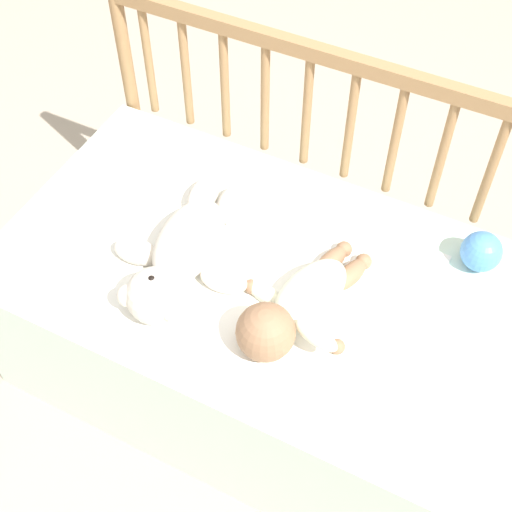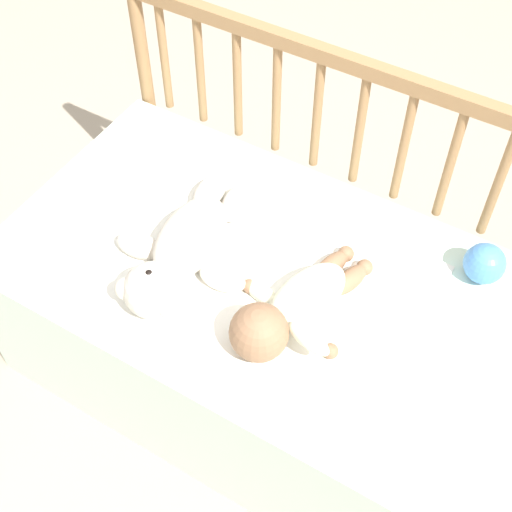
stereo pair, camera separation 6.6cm
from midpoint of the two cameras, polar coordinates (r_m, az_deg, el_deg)
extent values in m
plane|color=tan|center=(1.98, 1.12, -9.02)|extent=(12.00, 12.00, 0.00)
cube|color=silver|center=(1.79, 1.23, -5.48)|extent=(1.19, 0.69, 0.44)
cylinder|color=#997047|center=(2.09, -7.55, 11.50)|extent=(0.04, 0.04, 0.79)
cube|color=#997047|center=(1.62, 8.35, 15.15)|extent=(1.16, 0.03, 0.04)
cylinder|color=#997047|center=(1.93, -6.35, 15.49)|extent=(0.02, 0.02, 0.31)
cylinder|color=#997047|center=(1.87, -3.45, 14.53)|extent=(0.02, 0.02, 0.31)
cylinder|color=#997047|center=(1.83, -0.42, 13.48)|extent=(0.02, 0.02, 0.31)
cylinder|color=#997047|center=(1.78, 2.74, 12.34)|extent=(0.02, 0.02, 0.31)
cylinder|color=#997047|center=(1.75, 6.01, 11.11)|extent=(0.02, 0.02, 0.31)
cylinder|color=#997047|center=(1.71, 9.38, 9.80)|extent=(0.02, 0.02, 0.31)
cylinder|color=#997047|center=(1.69, 12.84, 8.40)|extent=(0.02, 0.02, 0.31)
cylinder|color=#997047|center=(1.67, 16.35, 6.94)|extent=(0.02, 0.02, 0.31)
cylinder|color=#997047|center=(1.67, 19.89, 5.44)|extent=(0.02, 0.02, 0.31)
cube|color=white|center=(1.59, 0.10, -1.61)|extent=(0.80, 0.53, 0.01)
ellipsoid|color=silver|center=(1.60, -4.06, 1.49)|extent=(0.16, 0.26, 0.11)
sphere|color=silver|center=(1.51, -7.08, -2.75)|extent=(0.12, 0.12, 0.12)
sphere|color=tan|center=(1.48, -7.21, -1.97)|extent=(0.05, 0.05, 0.05)
sphere|color=black|center=(1.46, -7.29, -1.46)|extent=(0.02, 0.02, 0.02)
sphere|color=silver|center=(1.48, -5.85, -3.96)|extent=(0.05, 0.05, 0.05)
sphere|color=silver|center=(1.52, -9.12, -2.61)|extent=(0.05, 0.05, 0.05)
ellipsoid|color=silver|center=(1.56, -1.49, -1.78)|extent=(0.11, 0.07, 0.06)
ellipsoid|color=silver|center=(1.63, -8.23, 0.82)|extent=(0.11, 0.07, 0.06)
ellipsoid|color=silver|center=(1.70, -0.37, 4.28)|extent=(0.08, 0.13, 0.07)
ellipsoid|color=silver|center=(1.72, -2.64, 5.06)|extent=(0.08, 0.13, 0.07)
ellipsoid|color=#EAEACC|center=(1.52, 5.41, -3.22)|extent=(0.16, 0.23, 0.08)
sphere|color=#936B4C|center=(1.44, 1.56, -6.16)|extent=(0.12, 0.12, 0.12)
ellipsoid|color=#EAEACC|center=(1.42, 5.59, -6.64)|extent=(0.11, 0.06, 0.04)
ellipsoid|color=#EAEACC|center=(1.55, 1.69, -3.01)|extent=(0.11, 0.06, 0.04)
sphere|color=#936B4C|center=(1.48, 7.26, -7.59)|extent=(0.03, 0.03, 0.03)
sphere|color=#936B4C|center=(1.56, 0.74, -2.47)|extent=(0.03, 0.03, 0.03)
ellipsoid|color=#936B4C|center=(1.58, 8.71, -1.92)|extent=(0.07, 0.11, 0.04)
ellipsoid|color=#936B4C|center=(1.60, 7.20, -0.82)|extent=(0.07, 0.11, 0.04)
sphere|color=#936B4C|center=(1.61, 9.85, -0.93)|extent=(0.04, 0.04, 0.04)
sphere|color=#936B4C|center=(1.63, 8.35, 0.14)|extent=(0.04, 0.04, 0.04)
sphere|color=#4C8CDB|center=(1.65, 18.92, -0.60)|extent=(0.09, 0.09, 0.09)
camera|label=1|loc=(0.03, -88.78, 1.51)|focal=50.00mm
camera|label=2|loc=(0.03, 91.22, -1.51)|focal=50.00mm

